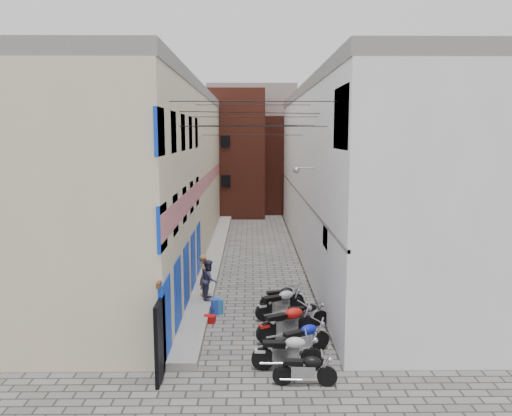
{
  "coord_description": "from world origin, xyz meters",
  "views": [
    {
      "loc": [
        -0.1,
        -13.05,
        6.53
      ],
      "look_at": [
        0.16,
        10.83,
        3.0
      ],
      "focal_mm": 35.0,
      "sensor_mm": 36.0,
      "label": 1
    }
  ],
  "objects_px": {
    "motorcycle_g": "(282,296)",
    "person_a": "(205,275)",
    "motorcycle_e": "(305,313)",
    "person_b": "(209,279)",
    "motorcycle_b": "(287,350)",
    "water_jug_near": "(216,306)",
    "water_jug_far": "(219,306)",
    "motorcycle_f": "(281,302)",
    "motorcycle_a": "(305,368)",
    "motorcycle_c": "(303,337)",
    "motorcycle_d": "(287,321)",
    "red_crate": "(210,319)"
  },
  "relations": [
    {
      "from": "motorcycle_g",
      "to": "person_a",
      "type": "distance_m",
      "value": 3.15
    },
    {
      "from": "motorcycle_e",
      "to": "person_b",
      "type": "bearing_deg",
      "value": -129.06
    },
    {
      "from": "motorcycle_b",
      "to": "person_b",
      "type": "relative_size",
      "value": 1.32
    },
    {
      "from": "water_jug_near",
      "to": "water_jug_far",
      "type": "height_order",
      "value": "water_jug_near"
    },
    {
      "from": "person_b",
      "to": "motorcycle_f",
      "type": "bearing_deg",
      "value": -115.74
    },
    {
      "from": "person_b",
      "to": "water_jug_far",
      "type": "relative_size",
      "value": 2.8
    },
    {
      "from": "motorcycle_a",
      "to": "person_a",
      "type": "bearing_deg",
      "value": -150.28
    },
    {
      "from": "motorcycle_a",
      "to": "motorcycle_c",
      "type": "bearing_deg",
      "value": 179.5
    },
    {
      "from": "person_a",
      "to": "water_jug_far",
      "type": "xyz_separation_m",
      "value": [
        0.62,
        -1.33,
        -0.8
      ]
    },
    {
      "from": "motorcycle_a",
      "to": "motorcycle_d",
      "type": "bearing_deg",
      "value": -171.31
    },
    {
      "from": "motorcycle_f",
      "to": "person_b",
      "type": "distance_m",
      "value": 3.03
    },
    {
      "from": "water_jug_far",
      "to": "motorcycle_c",
      "type": "bearing_deg",
      "value": -51.56
    },
    {
      "from": "person_a",
      "to": "red_crate",
      "type": "relative_size",
      "value": 4.09
    },
    {
      "from": "motorcycle_b",
      "to": "motorcycle_c",
      "type": "xyz_separation_m",
      "value": [
        0.54,
        0.98,
        -0.04
      ]
    },
    {
      "from": "motorcycle_b",
      "to": "person_a",
      "type": "distance_m",
      "value": 6.44
    },
    {
      "from": "motorcycle_g",
      "to": "water_jug_far",
      "type": "height_order",
      "value": "motorcycle_g"
    },
    {
      "from": "motorcycle_a",
      "to": "motorcycle_g",
      "type": "bearing_deg",
      "value": -173.72
    },
    {
      "from": "motorcycle_c",
      "to": "red_crate",
      "type": "distance_m",
      "value": 3.99
    },
    {
      "from": "red_crate",
      "to": "person_a",
      "type": "bearing_deg",
      "value": 99.2
    },
    {
      "from": "person_b",
      "to": "motorcycle_g",
      "type": "bearing_deg",
      "value": -98.46
    },
    {
      "from": "motorcycle_e",
      "to": "water_jug_far",
      "type": "distance_m",
      "value": 3.29
    },
    {
      "from": "motorcycle_a",
      "to": "motorcycle_e",
      "type": "height_order",
      "value": "motorcycle_a"
    },
    {
      "from": "person_b",
      "to": "motorcycle_b",
      "type": "bearing_deg",
      "value": -153.17
    },
    {
      "from": "motorcycle_b",
      "to": "water_jug_near",
      "type": "bearing_deg",
      "value": -150.96
    },
    {
      "from": "motorcycle_c",
      "to": "person_a",
      "type": "relative_size",
      "value": 1.15
    },
    {
      "from": "motorcycle_d",
      "to": "red_crate",
      "type": "relative_size",
      "value": 5.38
    },
    {
      "from": "motorcycle_f",
      "to": "motorcycle_g",
      "type": "xyz_separation_m",
      "value": [
        0.1,
        0.89,
        -0.09
      ]
    },
    {
      "from": "motorcycle_b",
      "to": "motorcycle_e",
      "type": "relative_size",
      "value": 1.2
    },
    {
      "from": "motorcycle_d",
      "to": "water_jug_near",
      "type": "height_order",
      "value": "motorcycle_d"
    },
    {
      "from": "motorcycle_b",
      "to": "person_a",
      "type": "xyz_separation_m",
      "value": [
        -2.83,
        5.77,
        0.48
      ]
    },
    {
      "from": "motorcycle_a",
      "to": "motorcycle_g",
      "type": "height_order",
      "value": "motorcycle_g"
    },
    {
      "from": "motorcycle_d",
      "to": "person_a",
      "type": "relative_size",
      "value": 1.31
    },
    {
      "from": "motorcycle_b",
      "to": "motorcycle_e",
      "type": "bearing_deg",
      "value": 166.83
    },
    {
      "from": "motorcycle_a",
      "to": "person_b",
      "type": "bearing_deg",
      "value": -150.44
    },
    {
      "from": "motorcycle_b",
      "to": "motorcycle_f",
      "type": "relative_size",
      "value": 0.99
    },
    {
      "from": "water_jug_far",
      "to": "motorcycle_g",
      "type": "bearing_deg",
      "value": 11.76
    },
    {
      "from": "motorcycle_d",
      "to": "motorcycle_g",
      "type": "bearing_deg",
      "value": 155.81
    },
    {
      "from": "motorcycle_a",
      "to": "red_crate",
      "type": "height_order",
      "value": "motorcycle_a"
    },
    {
      "from": "motorcycle_e",
      "to": "motorcycle_g",
      "type": "distance_m",
      "value": 1.87
    },
    {
      "from": "water_jug_far",
      "to": "motorcycle_f",
      "type": "bearing_deg",
      "value": -9.89
    },
    {
      "from": "motorcycle_d",
      "to": "person_a",
      "type": "xyz_separation_m",
      "value": [
        -2.97,
        3.69,
        0.45
      ]
    },
    {
      "from": "motorcycle_c",
      "to": "person_b",
      "type": "relative_size",
      "value": 1.23
    },
    {
      "from": "motorcycle_d",
      "to": "water_jug_far",
      "type": "distance_m",
      "value": 3.35
    },
    {
      "from": "water_jug_near",
      "to": "motorcycle_b",
      "type": "bearing_deg",
      "value": -62.4
    },
    {
      "from": "motorcycle_c",
      "to": "motorcycle_d",
      "type": "bearing_deg",
      "value": 170.84
    },
    {
      "from": "motorcycle_e",
      "to": "motorcycle_f",
      "type": "xyz_separation_m",
      "value": [
        -0.77,
        0.86,
        0.1
      ]
    },
    {
      "from": "motorcycle_d",
      "to": "red_crate",
      "type": "bearing_deg",
      "value": -143.69
    },
    {
      "from": "motorcycle_b",
      "to": "motorcycle_g",
      "type": "height_order",
      "value": "motorcycle_b"
    },
    {
      "from": "motorcycle_a",
      "to": "motorcycle_b",
      "type": "xyz_separation_m",
      "value": [
        -0.39,
        0.9,
        0.09
      ]
    },
    {
      "from": "water_jug_near",
      "to": "water_jug_far",
      "type": "distance_m",
      "value": 0.11
    }
  ]
}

